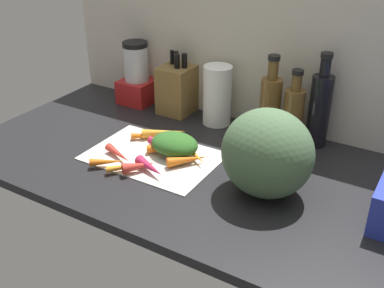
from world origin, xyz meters
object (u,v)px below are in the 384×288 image
(carrot_11, at_px, (138,166))
(bottle_0, at_px, (270,106))
(paper_towel_roll, at_px, (217,95))
(bottle_2, at_px, (320,108))
(winter_squash, at_px, (267,154))
(carrot_0, at_px, (164,133))
(carrot_10, at_px, (119,154))
(carrot_2, at_px, (155,135))
(carrot_4, at_px, (131,166))
(carrot_8, at_px, (178,157))
(cutting_board, at_px, (153,156))
(carrot_3, at_px, (166,144))
(blender_appliance, at_px, (137,77))
(bottle_1, at_px, (293,115))
(knife_block, at_px, (177,89))
(carrot_9, at_px, (150,167))
(carrot_6, at_px, (107,162))
(carrot_1, at_px, (191,151))
(carrot_7, at_px, (188,160))
(carrot_5, at_px, (171,149))

(carrot_11, height_order, bottle_0, bottle_0)
(paper_towel_roll, relative_size, bottle_2, 0.69)
(winter_squash, height_order, bottle_0, bottle_0)
(carrot_0, bearing_deg, carrot_10, -101.78)
(carrot_0, xyz_separation_m, carrot_2, (-0.02, -0.02, -0.01))
(carrot_4, bearing_deg, carrot_8, 50.81)
(carrot_2, relative_size, carrot_11, 1.70)
(cutting_board, height_order, bottle_2, bottle_2)
(carrot_3, distance_m, blender_appliance, 0.45)
(carrot_10, height_order, bottle_1, bottle_1)
(carrot_8, xyz_separation_m, knife_block, (-0.22, 0.34, 0.08))
(bottle_1, bearing_deg, carrot_9, -125.46)
(carrot_6, height_order, carrot_8, carrot_6)
(carrot_11, bearing_deg, carrot_10, 162.33)
(carrot_8, relative_size, carrot_10, 0.86)
(carrot_8, bearing_deg, carrot_4, -129.19)
(carrot_3, bearing_deg, carrot_10, -124.60)
(bottle_1, xyz_separation_m, bottle_2, (0.08, 0.04, 0.03))
(carrot_9, relative_size, carrot_10, 0.95)
(blender_appliance, height_order, paper_towel_roll, blender_appliance)
(carrot_1, xyz_separation_m, bottle_1, (0.24, 0.27, 0.08))
(bottle_0, bearing_deg, carrot_11, -119.97)
(carrot_10, relative_size, blender_appliance, 0.50)
(carrot_0, xyz_separation_m, carrot_7, (0.17, -0.12, -0.00))
(carrot_6, bearing_deg, carrot_0, 80.67)
(carrot_0, xyz_separation_m, bottle_1, (0.40, 0.20, 0.09))
(carrot_0, bearing_deg, carrot_6, -99.33)
(carrot_10, height_order, carrot_11, carrot_11)
(blender_appliance, height_order, bottle_2, bottle_2)
(knife_block, bearing_deg, carrot_11, -71.89)
(carrot_2, relative_size, winter_squash, 0.65)
(bottle_2, bearing_deg, cutting_board, -139.75)
(winter_squash, bearing_deg, blender_appliance, 153.75)
(carrot_11, bearing_deg, carrot_6, -167.11)
(carrot_8, distance_m, paper_towel_roll, 0.34)
(cutting_board, distance_m, carrot_4, 0.11)
(carrot_7, relative_size, bottle_1, 0.50)
(carrot_5, height_order, carrot_10, same)
(carrot_7, relative_size, carrot_10, 1.06)
(cutting_board, xyz_separation_m, carrot_11, (0.02, -0.11, 0.02))
(paper_towel_roll, bearing_deg, winter_squash, -45.25)
(blender_appliance, bearing_deg, carrot_7, -37.12)
(carrot_1, bearing_deg, blender_appliance, 146.09)
(blender_appliance, bearing_deg, bottle_1, -2.07)
(bottle_0, xyz_separation_m, bottle_1, (0.08, 0.00, -0.01))
(bottle_1, bearing_deg, carrot_1, -132.27)
(carrot_10, relative_size, winter_squash, 0.48)
(carrot_0, bearing_deg, knife_block, 111.06)
(carrot_6, bearing_deg, knife_block, 95.21)
(carrot_5, bearing_deg, carrot_1, 12.19)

